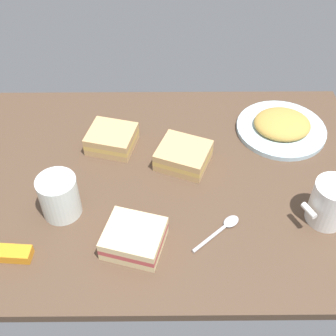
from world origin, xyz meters
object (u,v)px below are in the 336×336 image
Objects in this scene: sandwich_extra at (183,156)px; spoon at (223,228)px; sandwich_main at (112,139)px; plate_of_food at (282,126)px; glass_of_milk at (60,198)px; sandwich_side at (134,238)px; coffee_mug_black at (330,202)px.

spoon is at bearing 110.95° from sandwich_extra.
sandwich_main is at bearing -19.31° from sandwich_extra.
plate_of_food is 55.04cm from glass_of_milk.
coffee_mug_black is at bearing -170.63° from sandwich_side.
glass_of_milk reaches higher than sandwich_main.
coffee_mug_black is 21.22cm from spoon.
spoon is at bearing 60.15° from plate_of_food.
glass_of_milk reaches higher than sandwich_extra.
glass_of_milk is at bearing 66.61° from sandwich_main.
glass_of_milk is at bearing 29.11° from sandwich_extra.
sandwich_side is (37.73, 6.23, -2.70)cm from coffee_mug_black.
sandwich_main is 1.38× the size of glass_of_milk.
sandwich_extra is 1.34× the size of spoon.
coffee_mug_black reaches higher than plate_of_food.
glass_of_milk reaches higher than spoon.
sandwich_side and sandwich_extra have the same top height.
sandwich_side is 1.26× the size of spoon.
plate_of_food is 34.11cm from spoon.
glass_of_milk is 32.69cm from spoon.
sandwich_main is 0.96× the size of sandwich_side.
sandwich_main and sandwich_extra have the same top height.
glass_of_milk is at bearing -8.55° from spoon.
sandwich_extra is at bearing -69.05° from spoon.
coffee_mug_black is (-3.61, 27.00, 3.40)cm from plate_of_food.
coffee_mug_black is at bearing 153.62° from sandwich_main.
sandwich_main is 1.20× the size of spoon.
glass_of_milk is at bearing -29.52° from sandwich_side.
coffee_mug_black is at bearing 149.79° from sandwich_extra.
spoon is (20.58, 2.57, -4.52)cm from coffee_mug_black.
sandwich_main is at bearing -46.03° from spoon.
coffee_mug_black is 0.80× the size of sandwich_main.
sandwich_main is at bearing -113.39° from glass_of_milk.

